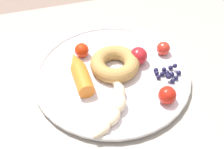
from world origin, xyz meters
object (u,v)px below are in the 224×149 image
(tomato_mid, at_px, (167,95))
(tomato_extra, at_px, (138,56))
(tomato_far, at_px, (82,50))
(carrot_orange, at_px, (80,72))
(banana, at_px, (115,104))
(plate, at_px, (112,75))
(tomato_near, at_px, (163,48))
(blueberry_pile, at_px, (168,73))
(dining_table, at_px, (99,124))
(donut, at_px, (115,64))

(tomato_mid, xyz_separation_m, tomato_extra, (0.02, -0.13, 0.00))
(tomato_far, bearing_deg, carrot_orange, 74.31)
(banana, bearing_deg, carrot_orange, -63.81)
(plate, height_order, carrot_orange, carrot_orange)
(carrot_orange, xyz_separation_m, tomato_near, (-0.21, -0.03, -0.00))
(banana, distance_m, carrot_orange, 0.12)
(banana, height_order, tomato_near, tomato_near)
(carrot_orange, bearing_deg, blueberry_pile, 166.01)
(tomato_mid, bearing_deg, blueberry_pile, -114.58)
(dining_table, height_order, tomato_mid, tomato_mid)
(carrot_orange, xyz_separation_m, blueberry_pile, (-0.19, 0.05, -0.01))
(tomato_mid, bearing_deg, plate, -50.55)
(carrot_orange, height_order, blueberry_pile, carrot_orange)
(dining_table, bearing_deg, donut, -135.01)
(donut, bearing_deg, dining_table, 44.99)
(tomato_near, bearing_deg, donut, 9.27)
(blueberry_pile, relative_size, tomato_far, 1.75)
(plate, bearing_deg, tomato_mid, 129.45)
(plate, height_order, tomato_extra, tomato_extra)
(banana, relative_size, tomato_near, 4.93)
(tomato_extra, bearing_deg, banana, 52.06)
(dining_table, relative_size, blueberry_pile, 17.30)
(dining_table, distance_m, plate, 0.13)
(blueberry_pile, height_order, tomato_near, tomato_near)
(blueberry_pile, relative_size, tomato_mid, 1.57)
(plate, distance_m, carrot_orange, 0.08)
(banana, distance_m, donut, 0.11)
(dining_table, height_order, plate, plate)
(plate, height_order, banana, banana)
(tomato_mid, distance_m, tomato_extra, 0.13)
(banana, xyz_separation_m, tomato_mid, (-0.11, 0.01, 0.01))
(tomato_far, bearing_deg, tomato_extra, 153.66)
(donut, distance_m, blueberry_pile, 0.12)
(banana, relative_size, carrot_orange, 1.25)
(dining_table, xyz_separation_m, tomato_far, (0.01, -0.12, 0.13))
(tomato_mid, distance_m, tomato_far, 0.23)
(plate, height_order, tomato_far, tomato_far)
(tomato_near, bearing_deg, tomato_far, -13.60)
(tomato_extra, bearing_deg, tomato_mid, 98.14)
(dining_table, xyz_separation_m, plate, (-0.05, -0.04, 0.11))
(carrot_orange, bearing_deg, tomato_mid, 143.64)
(plate, bearing_deg, tomato_near, -165.50)
(donut, height_order, tomato_near, donut)
(tomato_near, distance_m, tomato_mid, 0.15)
(banana, xyz_separation_m, tomato_far, (0.03, -0.18, 0.00))
(dining_table, height_order, tomato_extra, tomato_extra)
(banana, height_order, tomato_extra, tomato_extra)
(dining_table, bearing_deg, tomato_far, -87.32)
(plate, distance_m, tomato_extra, 0.08)
(tomato_near, bearing_deg, tomato_mid, 70.71)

